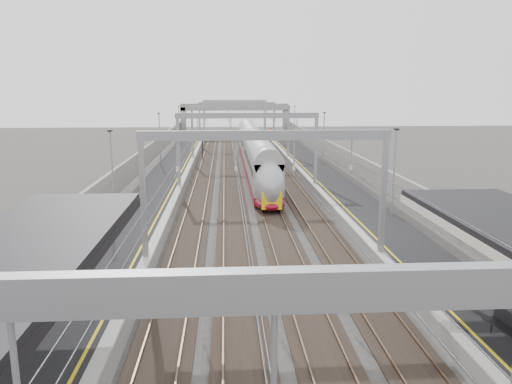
{
  "coord_description": "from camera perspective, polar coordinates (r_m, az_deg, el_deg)",
  "views": [
    {
      "loc": [
        -2.05,
        -3.38,
        9.62
      ],
      "look_at": [
        0.0,
        29.61,
        2.84
      ],
      "focal_mm": 35.0,
      "sensor_mm": 36.0,
      "label": 1
    }
  ],
  "objects": [
    {
      "name": "wall_left",
      "position": [
        49.89,
        -14.08,
        1.99
      ],
      "size": [
        0.3,
        120.0,
        3.2
      ],
      "primitive_type": "cube",
      "color": "slate",
      "rests_on": "ground"
    },
    {
      "name": "signal_red_near",
      "position": [
        70.85,
        0.72,
        5.76
      ],
      "size": [
        0.32,
        0.32,
        3.48
      ],
      "color": "black",
      "rests_on": "ground"
    },
    {
      "name": "overbridge",
      "position": [
        103.49,
        -2.45,
        9.2
      ],
      "size": [
        22.0,
        2.2,
        6.9
      ],
      "color": "slate",
      "rests_on": "ground"
    },
    {
      "name": "train",
      "position": [
        59.19,
        -0.09,
        4.15
      ],
      "size": [
        2.5,
        45.48,
        3.96
      ],
      "color": "maroon",
      "rests_on": "ground"
    },
    {
      "name": "platform_right",
      "position": [
        50.25,
        8.04,
        1.02
      ],
      "size": [
        4.0,
        120.0,
        1.0
      ],
      "primitive_type": "cube",
      "color": "black",
      "rests_on": "ground"
    },
    {
      "name": "platform_left",
      "position": [
        49.59,
        -10.39,
        0.8
      ],
      "size": [
        4.0,
        120.0,
        1.0
      ],
      "primitive_type": "cube",
      "color": "black",
      "rests_on": "ground"
    },
    {
      "name": "signal_red_far",
      "position": [
        81.91,
        1.69,
        6.54
      ],
      "size": [
        0.32,
        0.32,
        3.48
      ],
      "color": "black",
      "rests_on": "ground"
    },
    {
      "name": "tracks",
      "position": [
        49.36,
        -1.11,
        0.41
      ],
      "size": [
        11.4,
        140.0,
        0.2
      ],
      "color": "black",
      "rests_on": "ground"
    },
    {
      "name": "overhead_line",
      "position": [
        55.15,
        -1.43,
        7.97
      ],
      "size": [
        13.0,
        140.0,
        6.6
      ],
      "color": "gray",
      "rests_on": "platform_left"
    },
    {
      "name": "bench",
      "position": [
        19.86,
        27.06,
        -13.49
      ],
      "size": [
        0.79,
        2.06,
        1.04
      ],
      "color": "black",
      "rests_on": "platform_right"
    },
    {
      "name": "signal_green",
      "position": [
        69.93,
        -6.15,
        5.61
      ],
      "size": [
        0.32,
        0.32,
        3.48
      ],
      "color": "black",
      "rests_on": "ground"
    },
    {
      "name": "wall_right",
      "position": [
        50.8,
        11.62,
        2.27
      ],
      "size": [
        0.3,
        120.0,
        3.2
      ],
      "primitive_type": "cube",
      "color": "slate",
      "rests_on": "ground"
    }
  ]
}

